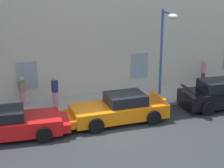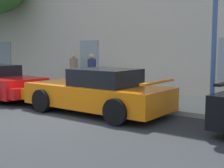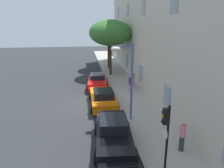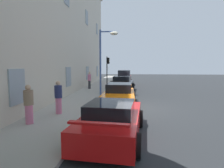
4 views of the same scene
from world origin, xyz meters
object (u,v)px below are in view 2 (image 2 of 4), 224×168
object	(u,v)px
sportscar_yellow_flank	(93,93)
pedestrian_strolling	(74,70)
pedestrian_bystander	(92,72)
sportscar_red_lead	(1,83)

from	to	relation	value
sportscar_yellow_flank	pedestrian_strolling	size ratio (longest dim) A/B	3.14
pedestrian_strolling	pedestrian_bystander	distance (m)	1.73
pedestrian_strolling	pedestrian_bystander	bearing A→B (deg)	-20.38
sportscar_yellow_flank	sportscar_red_lead	bearing A→B (deg)	-179.20
sportscar_yellow_flank	pedestrian_strolling	xyz separation A→B (m)	(-4.03, 3.40, 0.33)
pedestrian_bystander	pedestrian_strolling	bearing A→B (deg)	159.62
sportscar_red_lead	sportscar_yellow_flank	distance (m)	4.67
sportscar_yellow_flank	pedestrian_bystander	size ratio (longest dim) A/B	3.11
pedestrian_strolling	pedestrian_bystander	world-z (taller)	pedestrian_bystander
sportscar_yellow_flank	pedestrian_strolling	bearing A→B (deg)	139.84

